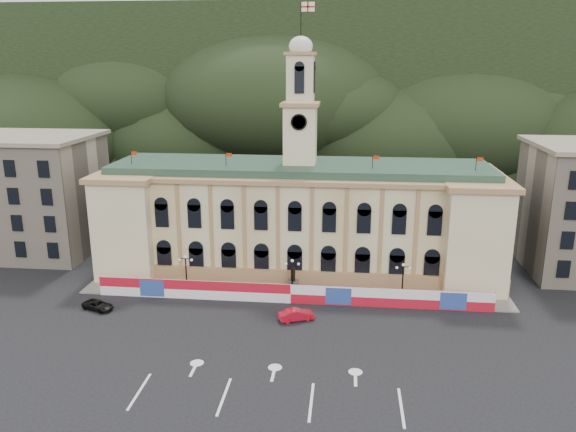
# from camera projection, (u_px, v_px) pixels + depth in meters

# --- Properties ---
(ground) EXTENTS (260.00, 260.00, 0.00)m
(ground) POSITION_uv_depth(u_px,v_px,m) (276.00, 365.00, 56.60)
(ground) COLOR black
(ground) RESTS_ON ground
(lane_markings) EXTENTS (26.00, 10.00, 0.02)m
(lane_markings) POSITION_uv_depth(u_px,v_px,m) (269.00, 393.00, 51.81)
(lane_markings) COLOR white
(lane_markings) RESTS_ON ground
(hill_ridge) EXTENTS (230.00, 80.00, 64.00)m
(hill_ridge) POSITION_uv_depth(u_px,v_px,m) (327.00, 95.00, 168.20)
(hill_ridge) COLOR black
(hill_ridge) RESTS_ON ground
(city_hall) EXTENTS (56.20, 17.60, 37.10)m
(city_hall) POSITION_uv_depth(u_px,v_px,m) (300.00, 217.00, 80.96)
(city_hall) COLOR beige
(city_hall) RESTS_ON ground
(side_building_left) EXTENTS (21.00, 17.00, 18.60)m
(side_building_left) POSITION_uv_depth(u_px,v_px,m) (29.00, 194.00, 88.09)
(side_building_left) COLOR #BCAB91
(side_building_left) RESTS_ON ground
(hoarding_fence) EXTENTS (50.00, 0.44, 2.50)m
(hoarding_fence) POSITION_uv_depth(u_px,v_px,m) (291.00, 294.00, 70.69)
(hoarding_fence) COLOR red
(hoarding_fence) RESTS_ON ground
(pavement) EXTENTS (56.00, 5.50, 0.16)m
(pavement) POSITION_uv_depth(u_px,v_px,m) (293.00, 294.00, 73.58)
(pavement) COLOR slate
(pavement) RESTS_ON ground
(statue) EXTENTS (1.40, 1.40, 3.72)m
(statue) POSITION_uv_depth(u_px,v_px,m) (293.00, 285.00, 73.52)
(statue) COLOR #595651
(statue) RESTS_ON ground
(lamp_left) EXTENTS (1.96, 0.44, 5.15)m
(lamp_left) POSITION_uv_depth(u_px,v_px,m) (186.00, 270.00, 73.48)
(lamp_left) COLOR black
(lamp_left) RESTS_ON ground
(lamp_center) EXTENTS (1.96, 0.44, 5.15)m
(lamp_center) POSITION_uv_depth(u_px,v_px,m) (292.00, 275.00, 72.06)
(lamp_center) COLOR black
(lamp_center) RESTS_ON ground
(lamp_right) EXTENTS (1.96, 0.44, 5.15)m
(lamp_right) POSITION_uv_depth(u_px,v_px,m) (403.00, 279.00, 70.63)
(lamp_right) COLOR black
(lamp_right) RESTS_ON ground
(red_sedan) EXTENTS (4.49, 5.29, 1.40)m
(red_sedan) POSITION_uv_depth(u_px,v_px,m) (296.00, 315.00, 66.11)
(red_sedan) COLOR #B40C1E
(red_sedan) RESTS_ON ground
(black_suv) EXTENTS (4.66, 5.35, 1.13)m
(black_suv) POSITION_uv_depth(u_px,v_px,m) (98.00, 305.00, 68.97)
(black_suv) COLOR black
(black_suv) RESTS_ON ground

